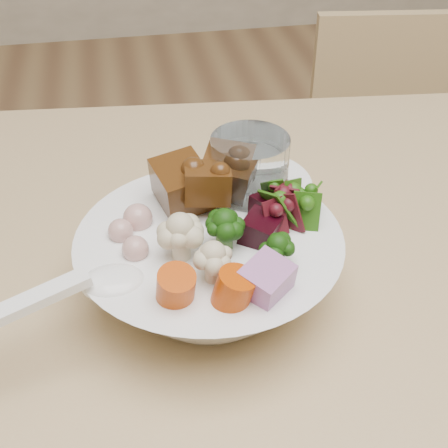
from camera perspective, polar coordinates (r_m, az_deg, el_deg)
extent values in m
cube|color=tan|center=(1.36, 15.78, -0.35)|extent=(0.41, 0.41, 0.04)
cube|color=tan|center=(1.39, 15.31, 10.37)|extent=(0.36, 0.08, 0.40)
cylinder|color=tan|center=(1.35, 9.77, -11.42)|extent=(0.03, 0.03, 0.37)
cylinder|color=tan|center=(1.57, 7.69, -2.98)|extent=(0.03, 0.03, 0.37)
cylinder|color=tan|center=(1.65, 18.28, -2.50)|extent=(0.03, 0.03, 0.37)
sphere|color=black|center=(0.56, 0.04, -1.06)|extent=(0.04, 0.04, 0.04)
sphere|color=beige|center=(0.55, -3.96, -1.72)|extent=(0.05, 0.05, 0.05)
cube|color=black|center=(0.60, 4.26, 1.09)|extent=(0.04, 0.04, 0.03)
cube|color=#A1619D|center=(0.52, 3.83, -5.31)|extent=(0.05, 0.06, 0.04)
cylinder|color=#D65705|center=(0.51, -4.44, -5.92)|extent=(0.04, 0.04, 0.03)
sphere|color=tan|center=(0.56, -8.11, -2.28)|extent=(0.03, 0.03, 0.03)
ellipsoid|color=white|center=(0.54, -10.10, -5.26)|extent=(0.07, 0.06, 0.02)
cube|color=white|center=(0.53, -17.59, -6.91)|extent=(0.11, 0.05, 0.03)
cylinder|color=white|center=(0.65, 2.28, 2.62)|extent=(0.08, 0.08, 0.13)
cylinder|color=silver|center=(0.66, 2.24, 1.42)|extent=(0.07, 0.07, 0.09)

